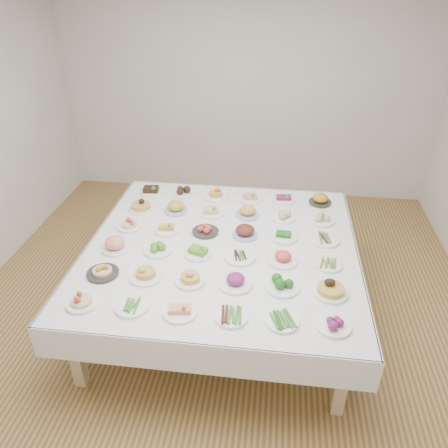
# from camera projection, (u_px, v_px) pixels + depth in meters

# --- Properties ---
(room_envelope) EXTENTS (5.02, 5.02, 2.81)m
(room_envelope) POSITION_uv_depth(u_px,v_px,m) (220.00, 122.00, 3.41)
(room_envelope) COLOR #A77D45
(room_envelope) RESTS_ON ground
(display_table) EXTENTS (2.38, 2.38, 0.75)m
(display_table) POSITION_uv_depth(u_px,v_px,m) (222.00, 251.00, 3.90)
(display_table) COLOR white
(display_table) RESTS_ON ground
(dish_0) EXTENTS (0.25, 0.25, 0.13)m
(dish_0) POSITION_uv_depth(u_px,v_px,m) (81.00, 298.00, 3.16)
(dish_0) COLOR white
(dish_0) RESTS_ON display_table
(dish_1) EXTENTS (0.24, 0.24, 0.05)m
(dish_1) POSITION_uv_depth(u_px,v_px,m) (132.00, 306.00, 3.15)
(dish_1) COLOR white
(dish_1) RESTS_ON display_table
(dish_2) EXTENTS (0.24, 0.24, 0.10)m
(dish_2) POSITION_uv_depth(u_px,v_px,m) (180.00, 309.00, 3.10)
(dish_2) COLOR white
(dish_2) RESTS_ON display_table
(dish_3) EXTENTS (0.23, 0.23, 0.06)m
(dish_3) POSITION_uv_depth(u_px,v_px,m) (231.00, 316.00, 3.06)
(dish_3) COLOR white
(dish_3) RESTS_ON display_table
(dish_4) EXTENTS (0.25, 0.23, 0.06)m
(dish_4) POSITION_uv_depth(u_px,v_px,m) (282.00, 320.00, 3.02)
(dish_4) COLOR white
(dish_4) RESTS_ON display_table
(dish_5) EXTENTS (0.24, 0.24, 0.10)m
(dish_5) POSITION_uv_depth(u_px,v_px,m) (334.00, 322.00, 2.98)
(dish_5) COLOR white
(dish_5) RESTS_ON display_table
(dish_6) EXTENTS (0.25, 0.25, 0.13)m
(dish_6) POSITION_uv_depth(u_px,v_px,m) (102.00, 269.00, 3.48)
(dish_6) COLOR #2C2A27
(dish_6) RESTS_ON display_table
(dish_7) EXTENTS (0.26, 0.26, 0.15)m
(dish_7) POSITION_uv_depth(u_px,v_px,m) (145.00, 270.00, 3.44)
(dish_7) COLOR white
(dish_7) RESTS_ON display_table
(dish_8) EXTENTS (0.24, 0.24, 0.13)m
(dish_8) POSITION_uv_depth(u_px,v_px,m) (190.00, 276.00, 3.40)
(dish_8) COLOR white
(dish_8) RESTS_ON display_table
(dish_9) EXTENTS (0.26, 0.26, 0.13)m
(dish_9) POSITION_uv_depth(u_px,v_px,m) (236.00, 279.00, 3.36)
(dish_9) COLOR white
(dish_9) RESTS_ON display_table
(dish_10) EXTENTS (0.26, 0.26, 0.12)m
(dish_10) POSITION_uv_depth(u_px,v_px,m) (283.00, 282.00, 3.33)
(dish_10) COLOR white
(dish_10) RESTS_ON display_table
(dish_11) EXTENTS (0.26, 0.26, 0.17)m
(dish_11) POSITION_uv_depth(u_px,v_px,m) (332.00, 285.00, 3.26)
(dish_11) COLOR white
(dish_11) RESTS_ON display_table
(dish_12) EXTENTS (0.28, 0.28, 0.15)m
(dish_12) POSITION_uv_depth(u_px,v_px,m) (115.00, 242.00, 3.77)
(dish_12) COLOR white
(dish_12) RESTS_ON display_table
(dish_13) EXTENTS (0.24, 0.24, 0.11)m
(dish_13) POSITION_uv_depth(u_px,v_px,m) (158.00, 247.00, 3.76)
(dish_13) COLOR white
(dish_13) RESTS_ON display_table
(dish_14) EXTENTS (0.23, 0.23, 0.10)m
(dish_14) POSITION_uv_depth(u_px,v_px,m) (198.00, 251.00, 3.72)
(dish_14) COLOR white
(dish_14) RESTS_ON display_table
(dish_15) EXTENTS (0.27, 0.27, 0.05)m
(dish_15) POSITION_uv_depth(u_px,v_px,m) (240.00, 256.00, 3.69)
(dish_15) COLOR white
(dish_15) RESTS_ON display_table
(dish_16) EXTENTS (0.25, 0.25, 0.13)m
(dish_16) POSITION_uv_depth(u_px,v_px,m) (283.00, 256.00, 3.63)
(dish_16) COLOR white
(dish_16) RESTS_ON display_table
(dish_17) EXTENTS (0.23, 0.23, 0.05)m
(dish_17) POSITION_uv_depth(u_px,v_px,m) (328.00, 264.00, 3.60)
(dish_17) COLOR white
(dish_17) RESTS_ON display_table
(dish_18) EXTENTS (0.23, 0.23, 0.12)m
(dish_18) POSITION_uv_depth(u_px,v_px,m) (129.00, 223.00, 4.10)
(dish_18) COLOR white
(dish_18) RESTS_ON display_table
(dish_19) EXTENTS (0.23, 0.23, 0.10)m
(dish_19) POSITION_uv_depth(u_px,v_px,m) (167.00, 227.00, 4.05)
(dish_19) COLOR white
(dish_19) RESTS_ON display_table
(dish_20) EXTENTS (0.24, 0.24, 0.10)m
(dish_20) POSITION_uv_depth(u_px,v_px,m) (205.00, 229.00, 4.02)
(dish_20) COLOR #2C2A27
(dish_20) RESTS_ON display_table
(dish_21) EXTENTS (0.23, 0.23, 0.13)m
(dish_21) POSITION_uv_depth(u_px,v_px,m) (245.00, 230.00, 3.97)
(dish_21) COLOR #4C66B2
(dish_21) RESTS_ON display_table
(dish_22) EXTENTS (0.26, 0.26, 0.11)m
(dish_22) POSITION_uv_depth(u_px,v_px,m) (284.00, 234.00, 3.95)
(dish_22) COLOR white
(dish_22) RESTS_ON display_table
(dish_23) EXTENTS (0.27, 0.27, 0.06)m
(dish_23) POSITION_uv_depth(u_px,v_px,m) (325.00, 238.00, 3.91)
(dish_23) COLOR white
(dish_23) RESTS_ON display_table
(dish_24) EXTENTS (0.26, 0.25, 0.15)m
(dish_24) POSITION_uv_depth(u_px,v_px,m) (141.00, 203.00, 4.38)
(dish_24) COLOR white
(dish_24) RESTS_ON display_table
(dish_25) EXTENTS (0.23, 0.23, 0.13)m
(dish_25) POSITION_uv_depth(u_px,v_px,m) (176.00, 206.00, 4.36)
(dish_25) COLOR #4C66B2
(dish_25) RESTS_ON display_table
(dish_26) EXTENTS (0.24, 0.24, 0.11)m
(dish_26) POSITION_uv_depth(u_px,v_px,m) (211.00, 210.00, 4.32)
(dish_26) COLOR white
(dish_26) RESTS_ON display_table
(dish_27) EXTENTS (0.23, 0.23, 0.12)m
(dish_27) POSITION_uv_depth(u_px,v_px,m) (248.00, 211.00, 4.29)
(dish_27) COLOR #4C66B2
(dish_27) RESTS_ON display_table
(dish_28) EXTENTS (0.23, 0.23, 0.11)m
(dish_28) POSITION_uv_depth(u_px,v_px,m) (284.00, 214.00, 4.24)
(dish_28) COLOR white
(dish_28) RESTS_ON display_table
(dish_29) EXTENTS (0.26, 0.26, 0.12)m
(dish_29) POSITION_uv_depth(u_px,v_px,m) (321.00, 216.00, 4.20)
(dish_29) COLOR white
(dish_29) RESTS_ON display_table
(dish_30) EXTENTS (0.24, 0.24, 0.11)m
(dish_30) POSITION_uv_depth(u_px,v_px,m) (151.00, 189.00, 4.71)
(dish_30) COLOR white
(dish_30) RESTS_ON display_table
(dish_31) EXTENTS (0.23, 0.23, 0.11)m
(dish_31) POSITION_uv_depth(u_px,v_px,m) (183.00, 191.00, 4.68)
(dish_31) COLOR white
(dish_31) RESTS_ON display_table
(dish_32) EXTENTS (0.26, 0.26, 0.14)m
(dish_32) POSITION_uv_depth(u_px,v_px,m) (216.00, 192.00, 4.62)
(dish_32) COLOR white
(dish_32) RESTS_ON display_table
(dish_33) EXTENTS (0.26, 0.26, 0.11)m
(dish_33) POSITION_uv_depth(u_px,v_px,m) (250.00, 196.00, 4.58)
(dish_33) COLOR white
(dish_33) RESTS_ON display_table
(dish_34) EXTENTS (0.24, 0.24, 0.11)m
(dish_34) POSITION_uv_depth(u_px,v_px,m) (284.00, 197.00, 4.56)
(dish_34) COLOR white
(dish_34) RESTS_ON display_table
(dish_35) EXTENTS (0.23, 0.23, 0.12)m
(dish_35) POSITION_uv_depth(u_px,v_px,m) (320.00, 199.00, 4.51)
(dish_35) COLOR #2C2A27
(dish_35) RESTS_ON display_table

